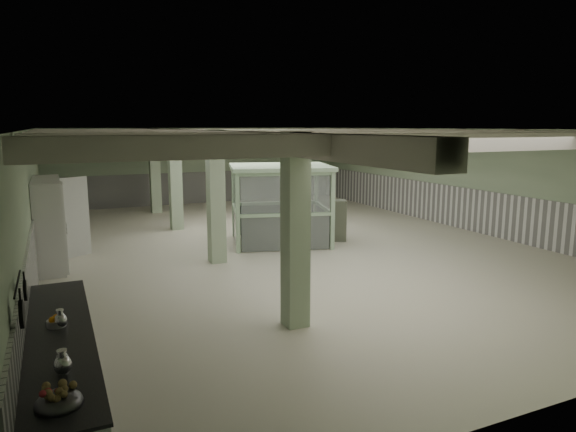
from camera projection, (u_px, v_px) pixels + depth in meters
name	position (u px, v px, depth m)	size (l,w,h in m)	color
floor	(285.00, 245.00, 16.07)	(20.00, 20.00, 0.00)	silver
ceiling	(285.00, 129.00, 15.45)	(14.00, 20.00, 0.02)	beige
wall_back	(200.00, 166.00, 24.71)	(14.00, 0.02, 3.60)	#A2B994
wall_left	(31.00, 202.00, 12.89)	(0.02, 20.00, 3.60)	#A2B994
wall_right	(460.00, 179.00, 18.63)	(0.02, 20.00, 3.60)	#A2B994
wainscot_left	(36.00, 243.00, 13.08)	(0.05, 19.90, 1.50)	silver
wainscot_right	(458.00, 207.00, 18.80)	(0.05, 19.90, 1.50)	silver
wainscot_back	(200.00, 187.00, 24.87)	(13.90, 0.05, 1.50)	silver
girder	(204.00, 137.00, 14.46)	(0.45, 19.90, 0.40)	white
beam_a	(465.00, 142.00, 8.76)	(13.90, 0.35, 0.32)	white
beam_b	(381.00, 139.00, 11.00)	(13.90, 0.35, 0.32)	white
beam_c	(325.00, 137.00, 13.24)	(13.90, 0.35, 0.32)	white
beam_d	(285.00, 135.00, 15.48)	(13.90, 0.35, 0.32)	white
beam_e	(255.00, 134.00, 17.72)	(13.90, 0.35, 0.32)	white
beam_f	(232.00, 133.00, 19.95)	(13.90, 0.35, 0.32)	white
beam_g	(214.00, 132.00, 22.19)	(13.90, 0.35, 0.32)	white
column_a	(295.00, 231.00, 9.36)	(0.42, 0.42, 3.60)	#AAC39D
column_b	(216.00, 197.00, 13.84)	(0.42, 0.42, 3.60)	#AAC39D
column_c	(175.00, 180.00, 18.31)	(0.42, 0.42, 3.60)	#AAC39D
column_d	(155.00, 171.00, 21.89)	(0.42, 0.42, 3.60)	#AAC39D
hook_rail	(17.00, 283.00, 6.10)	(0.02, 0.02, 1.20)	black
pendant_front	(399.00, 156.00, 11.27)	(0.44, 0.44, 0.22)	#2A392D
pendant_mid	(293.00, 147.00, 16.19)	(0.44, 0.44, 0.22)	#2A392D
pendant_back	(240.00, 142.00, 20.67)	(0.44, 0.44, 0.22)	#2A392D
prep_counter	(61.00, 365.00, 7.04)	(0.88, 5.06, 0.91)	silver
pitcher_near	(63.00, 362.00, 5.84)	(0.20, 0.23, 0.29)	silver
pitcher_far	(60.00, 319.00, 7.19)	(0.18, 0.21, 0.26)	silver
veg_colander	(58.00, 397.00, 5.17)	(0.47, 0.47, 0.21)	#3B3A3F
orange_bowl	(57.00, 324.00, 7.23)	(0.26, 0.26, 0.09)	#B2B2B7
skillet_near	(22.00, 314.00, 5.71)	(0.32, 0.32, 0.04)	black
skillet_far	(25.00, 290.00, 6.54)	(0.27, 0.27, 0.04)	black
walkin_cooler	(50.00, 220.00, 13.54)	(1.27, 2.69, 2.46)	silver
guard_booth	(280.00, 190.00, 16.20)	(3.68, 3.36, 2.48)	#A4C79F
filing_cabinet	(339.00, 220.00, 16.73)	(0.43, 0.61, 1.33)	#5B6050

